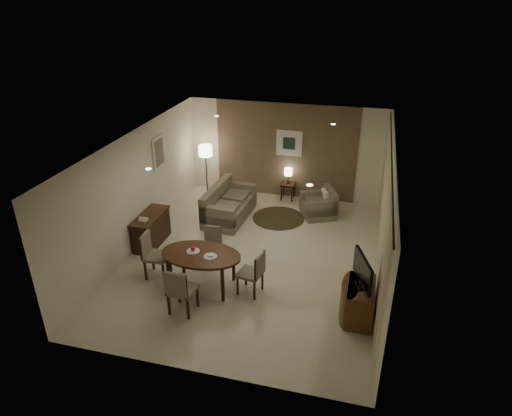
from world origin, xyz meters
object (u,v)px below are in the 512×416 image
(tv_cabinet, at_px, (360,302))
(armchair, at_px, (318,203))
(chair_near, at_px, (182,289))
(side_table, at_px, (288,191))
(console_desk, at_px, (151,229))
(dining_table, at_px, (202,270))
(chair_far, at_px, (211,247))
(floor_lamp, at_px, (206,171))
(chair_left, at_px, (157,256))
(chair_right, at_px, (250,273))
(sofa, at_px, (229,203))

(tv_cabinet, height_order, armchair, armchair)
(chair_near, relative_size, side_table, 2.01)
(console_desk, relative_size, side_table, 2.45)
(dining_table, height_order, chair_far, chair_far)
(armchair, bearing_deg, tv_cabinet, -7.13)
(chair_near, bearing_deg, armchair, -108.07)
(armchair, relative_size, floor_lamp, 0.55)
(chair_far, xyz_separation_m, chair_left, (-0.93, -0.72, 0.07))
(tv_cabinet, distance_m, floor_lamp, 6.39)
(tv_cabinet, height_order, chair_left, chair_left)
(armchair, bearing_deg, dining_table, -51.58)
(chair_right, height_order, side_table, chair_right)
(chair_near, distance_m, chair_far, 1.65)
(console_desk, bearing_deg, chair_near, -51.56)
(chair_far, bearing_deg, side_table, 71.21)
(console_desk, height_order, chair_far, chair_far)
(chair_far, relative_size, chair_left, 0.85)
(chair_left, xyz_separation_m, chair_right, (2.02, -0.07, -0.03))
(sofa, height_order, floor_lamp, floor_lamp)
(console_desk, height_order, chair_right, chair_right)
(sofa, xyz_separation_m, side_table, (1.26, 1.51, -0.18))
(dining_table, xyz_separation_m, armchair, (1.86, 3.74, -0.01))
(chair_left, bearing_deg, tv_cabinet, -97.52)
(dining_table, relative_size, sofa, 0.90)
(console_desk, relative_size, dining_table, 0.74)
(tv_cabinet, xyz_separation_m, dining_table, (-3.14, 0.20, 0.03))
(chair_far, distance_m, floor_lamp, 3.68)
(chair_far, xyz_separation_m, armchair, (1.95, 2.91, -0.05))
(armchair, bearing_deg, chair_near, -48.00)
(chair_near, bearing_deg, chair_left, -39.44)
(tv_cabinet, relative_size, dining_table, 0.55)
(dining_table, bearing_deg, armchair, 63.55)
(chair_far, bearing_deg, console_desk, 159.98)
(chair_right, height_order, floor_lamp, floor_lamp)
(dining_table, bearing_deg, tv_cabinet, -3.63)
(armchair, bearing_deg, chair_left, -63.65)
(chair_right, bearing_deg, sofa, -144.54)
(dining_table, height_order, sofa, sofa)
(tv_cabinet, bearing_deg, armchair, 108.01)
(tv_cabinet, xyz_separation_m, armchair, (-1.28, 3.94, 0.02))
(console_desk, bearing_deg, sofa, 51.79)
(armchair, bearing_deg, floor_lamp, -123.81)
(chair_near, distance_m, floor_lamp, 5.25)
(console_desk, height_order, armchair, console_desk)
(tv_cabinet, distance_m, chair_right, 2.16)
(tv_cabinet, distance_m, sofa, 4.79)
(console_desk, xyz_separation_m, tv_cabinet, (4.89, -1.50, -0.03))
(chair_far, relative_size, floor_lamp, 0.55)
(sofa, xyz_separation_m, armchair, (2.24, 0.69, -0.06))
(armchair, relative_size, side_table, 1.70)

